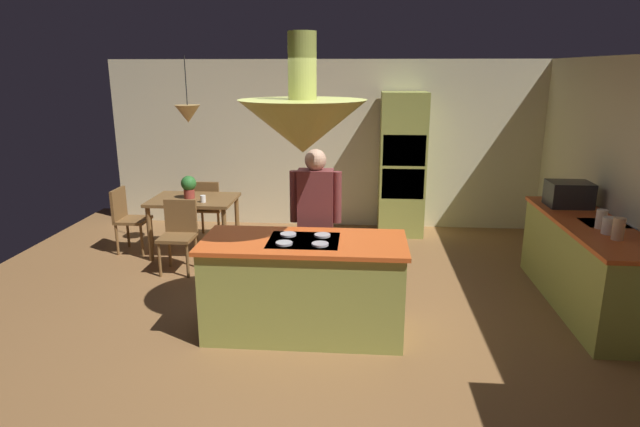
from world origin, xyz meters
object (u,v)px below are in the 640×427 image
person_at_island (316,217)px  cup_on_table (203,199)px  chair_by_back_wall (208,205)px  potted_plant_on_table (189,186)px  chair_facing_island (179,231)px  canister_tea (601,219)px  canister_flour (619,229)px  dining_table (194,206)px  chair_at_corner (127,215)px  oven_tower (402,165)px  kitchen_island (304,286)px  canister_sugar (609,226)px  microwave_on_counter (569,194)px

person_at_island → cup_on_table: bearing=142.0°
chair_by_back_wall → potted_plant_on_table: 0.75m
chair_facing_island → canister_tea: (4.54, -0.87, 0.50)m
canister_flour → canister_tea: canister_flour is taller
chair_facing_island → potted_plant_on_table: 0.76m
dining_table → potted_plant_on_table: bearing=175.4°
chair_at_corner → cup_on_table: size_ratio=9.67×
dining_table → cup_on_table: (0.19, -0.20, 0.15)m
oven_tower → kitchen_island: bearing=-108.7°
cup_on_table → canister_sugar: size_ratio=0.56×
kitchen_island → cup_on_table: (-1.51, 1.90, 0.35)m
dining_table → chair_by_back_wall: chair_by_back_wall is taller
dining_table → chair_facing_island: chair_facing_island is taller
person_at_island → canister_tea: (2.79, -0.08, 0.06)m
cup_on_table → microwave_on_counter: size_ratio=0.20×
kitchen_island → potted_plant_on_table: 2.78m
oven_tower → chair_by_back_wall: 2.90m
dining_table → person_at_island: size_ratio=0.67×
person_at_island → chair_facing_island: person_at_island is taller
canister_tea → oven_tower: bearing=123.4°
kitchen_island → chair_facing_island: 2.25m
cup_on_table → microwave_on_counter: bearing=-5.7°
chair_facing_island → microwave_on_counter: 4.57m
chair_by_back_wall → chair_at_corner: size_ratio=1.00×
chair_by_back_wall → dining_table: bearing=90.0°
microwave_on_counter → dining_table: bearing=172.1°
person_at_island → chair_at_corner: person_at_island is taller
oven_tower → cup_on_table: bearing=-152.7°
person_at_island → cup_on_table: 1.98m
potted_plant_on_table → oven_tower: bearing=21.8°
microwave_on_counter → oven_tower: bearing=134.4°
oven_tower → canister_flour: size_ratio=10.17×
chair_facing_island → chair_at_corner: 1.12m
potted_plant_on_table → canister_flour: size_ratio=1.46×
potted_plant_on_table → canister_tea: bearing=-18.1°
chair_by_back_wall → canister_flour: (4.54, -2.48, 0.51)m
chair_at_corner → canister_flour: canister_flour is taller
chair_facing_island → canister_flour: size_ratio=4.22×
person_at_island → potted_plant_on_table: (-1.80, 1.42, -0.01)m
potted_plant_on_table → cup_on_table: 0.34m
chair_facing_island → microwave_on_counter: size_ratio=1.89×
oven_tower → dining_table: size_ratio=1.90×
chair_facing_island → microwave_on_counter: microwave_on_counter is taller
person_at_island → canister_tea: 2.79m
canister_flour → dining_table: bearing=157.8°
potted_plant_on_table → cup_on_table: potted_plant_on_table is taller
chair_facing_island → chair_at_corner: same height
kitchen_island → oven_tower: bearing=71.3°
kitchen_island → dining_table: bearing=129.0°
oven_tower → potted_plant_on_table: size_ratio=6.98×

